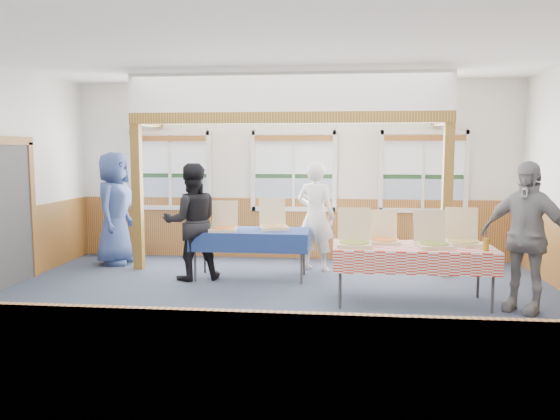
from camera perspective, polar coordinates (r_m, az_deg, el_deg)
The scene contains 27 objects.
floor at distance 6.75m, azimuth -1.07°, elevation -10.82°, with size 8.00×8.00×0.00m, color #293043.
ceiling at distance 6.56m, azimuth -1.13°, elevation 16.96°, with size 8.00×8.00×0.00m, color white.
wall_back at distance 9.94m, azimuth 1.45°, elevation 4.10°, with size 8.00×8.00×0.00m, color silver.
wall_front at distance 3.03m, azimuth -9.44°, elevation -1.21°, with size 8.00×8.00×0.00m, color silver.
wainscot_back at distance 10.01m, azimuth 1.42°, elevation -1.93°, with size 7.98×0.05×1.10m, color brown.
wainscot_front at distance 3.36m, azimuth -8.98°, elevation -19.20°, with size 7.98×0.05×1.10m, color brown.
cased_opening at distance 8.77m, azimuth -26.88°, elevation -0.50°, with size 0.06×1.30×2.10m, color #383838.
window_left at distance 10.34m, azimuth -11.42°, elevation 4.50°, with size 1.56×0.10×1.46m.
window_mid at distance 9.89m, azimuth 1.43°, elevation 4.54°, with size 1.56×0.10×1.46m.
window_right at distance 9.97m, azimuth 14.76°, elevation 4.35°, with size 1.56×0.10×1.46m.
post_left at distance 9.34m, azimuth -14.66°, elevation 1.28°, with size 0.15×0.15×2.40m, color brown.
post_right at distance 8.89m, azimuth 17.05°, elevation 0.97°, with size 0.15×0.15×2.40m, color brown.
cross_beam at distance 8.75m, azimuth 0.81°, elevation 9.62°, with size 5.15×0.18×0.18m, color brown.
table_left at distance 8.42m, azimuth -3.07°, elevation -2.49°, with size 1.87×1.00×0.76m.
table_right at distance 7.26m, azimuth 13.67°, elevation -4.04°, with size 2.21×1.57×0.76m.
pizza_box_a at distance 8.37m, azimuth -5.92°, elevation -1.70°, with size 0.44×0.52×0.44m.
pizza_box_b at distance 8.52m, azimuth -0.64°, elevation -1.52°, with size 0.53×0.59×0.46m.
pizza_box_c at distance 7.09m, azimuth 7.77°, elevation -3.18°, with size 0.44×0.53×0.47m.
pizza_box_d at distance 7.39m, azimuth 10.80°, elevation -2.87°, with size 0.39×0.47×0.42m.
pizza_box_e at distance 7.20m, azimuth 15.71°, elevation -3.22°, with size 0.46×0.54×0.45m.
pizza_box_f at distance 7.50m, azimuth 18.52°, elevation -2.93°, with size 0.48×0.56×0.46m.
veggie_tray at distance 8.56m, azimuth -8.04°, elevation -1.79°, with size 0.38×0.38×0.09m.
drink_glass at distance 7.16m, azimuth 20.72°, elevation -3.38°, with size 0.07×0.07×0.15m, color #9D731A.
woman_white at distance 8.98m, azimuth 3.76°, elevation -0.67°, with size 0.65×0.43×1.79m, color white.
woman_black at distance 8.43m, azimuth -9.23°, elevation -1.22°, with size 0.87×0.68×1.79m, color black.
man_blue at distance 9.88m, azimuth -16.93°, elevation 0.17°, with size 0.95×0.62×1.95m, color #334781.
person_grey at distance 7.33m, azimuth 24.21°, elevation -2.57°, with size 1.09×0.45×1.86m, color gray.
Camera 1 is at (0.81, -6.40, 2.00)m, focal length 35.00 mm.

